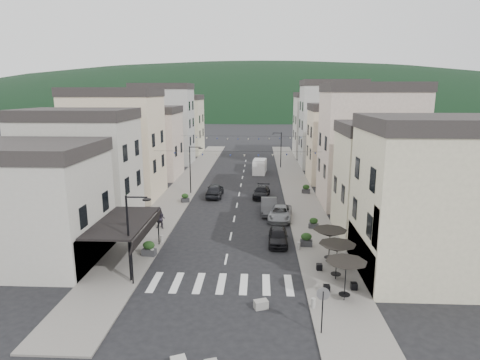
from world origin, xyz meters
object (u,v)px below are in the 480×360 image
object	(u,v)px
parked_car_d	(262,192)
pedestrian_b	(160,219)
pedestrian_a	(159,217)
delivery_van	(260,166)
parked_car_b	(269,206)
parked_car_e	(215,190)
parked_car_c	(280,213)
parked_car_a	(278,236)

from	to	relation	value
parked_car_d	pedestrian_b	size ratio (longest dim) A/B	2.39
pedestrian_a	delivery_van	bearing A→B (deg)	74.24
delivery_van	parked_car_b	bearing A→B (deg)	-82.54
parked_car_e	pedestrian_b	world-z (taller)	pedestrian_b
parked_car_c	delivery_van	world-z (taller)	delivery_van
parked_car_d	pedestrian_b	distance (m)	15.42
pedestrian_a	pedestrian_b	distance (m)	0.69
parked_car_a	delivery_van	size ratio (longest dim) A/B	0.81
parked_car_b	parked_car_e	bearing A→B (deg)	134.56
parked_car_a	pedestrian_b	xyz separation A→B (m)	(-10.72, 3.03, 0.37)
parked_car_e	pedestrian_a	world-z (taller)	pedestrian_a
parked_car_e	delivery_van	xyz separation A→B (m)	(5.49, 14.89, 0.31)
delivery_van	parked_car_e	bearing A→B (deg)	-105.35
pedestrian_a	parked_car_b	bearing A→B (deg)	29.84
parked_car_c	pedestrian_a	xyz separation A→B (m)	(-11.46, -2.94, 0.38)
parked_car_b	pedestrian_b	size ratio (longest dim) A/B	2.54
parked_car_e	parked_car_d	bearing A→B (deg)	-179.75
parked_car_e	delivery_van	distance (m)	15.87
pedestrian_b	delivery_van	bearing A→B (deg)	79.66
parked_car_a	parked_car_b	bearing A→B (deg)	95.66
parked_car_a	delivery_van	world-z (taller)	delivery_van
parked_car_c	parked_car_d	bearing A→B (deg)	107.68
parked_car_c	pedestrian_a	world-z (taller)	pedestrian_a
parked_car_b	pedestrian_b	distance (m)	11.65
parked_car_a	parked_car_c	xyz separation A→B (m)	(0.50, 6.61, -0.00)
parked_car_a	parked_car_c	bearing A→B (deg)	87.65
parked_car_d	parked_car_e	world-z (taller)	parked_car_e
pedestrian_a	pedestrian_b	bearing A→B (deg)	-64.92
parked_car_a	pedestrian_b	world-z (taller)	pedestrian_b
pedestrian_b	parked_car_c	bearing A→B (deg)	26.10
parked_car_b	delivery_van	xyz separation A→B (m)	(-0.96, 21.41, 0.34)
delivery_van	parked_car_a	bearing A→B (deg)	-82.21
parked_car_c	parked_car_d	xyz separation A→B (m)	(-1.80, 8.62, -0.03)
parked_car_d	pedestrian_a	world-z (taller)	pedestrian_a
parked_car_a	pedestrian_a	size ratio (longest dim) A/B	2.13
parked_car_d	delivery_van	bearing A→B (deg)	97.52
parked_car_c	parked_car_b	bearing A→B (deg)	122.48
parked_car_c	pedestrian_a	size ratio (longest dim) A/B	2.59
parked_car_d	delivery_van	distance (m)	14.92
parked_car_b	pedestrian_b	bearing A→B (deg)	-150.81
pedestrian_a	parked_car_e	bearing A→B (deg)	75.05
parked_car_d	pedestrian_a	distance (m)	15.08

